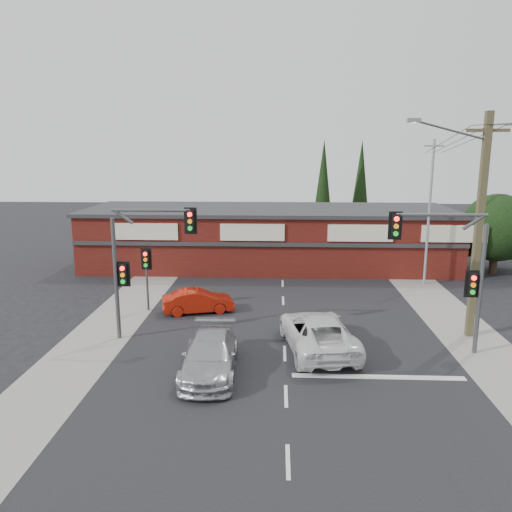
{
  "coord_description": "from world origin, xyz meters",
  "views": [
    {
      "loc": [
        -0.34,
        -19.1,
        8.45
      ],
      "look_at": [
        -1.32,
        3.0,
        3.67
      ],
      "focal_mm": 35.0,
      "sensor_mm": 36.0,
      "label": 1
    }
  ],
  "objects_px": {
    "silver_suv": "(210,355)",
    "utility_pole": "(476,220)",
    "red_sedan": "(198,301)",
    "white_suv": "(318,332)",
    "shop_building": "(269,236)"
  },
  "relations": [
    {
      "from": "white_suv",
      "to": "utility_pole",
      "type": "distance_m",
      "value": 8.56
    },
    {
      "from": "silver_suv",
      "to": "red_sedan",
      "type": "xyz_separation_m",
      "value": [
        -1.6,
        7.19,
        -0.11
      ]
    },
    {
      "from": "utility_pole",
      "to": "white_suv",
      "type": "bearing_deg",
      "value": -164.69
    },
    {
      "from": "silver_suv",
      "to": "utility_pole",
      "type": "bearing_deg",
      "value": 19.31
    },
    {
      "from": "shop_building",
      "to": "utility_pole",
      "type": "xyz_separation_m",
      "value": [
        9.36,
        -14.0,
        3.26
      ]
    },
    {
      "from": "shop_building",
      "to": "silver_suv",
      "type": "bearing_deg",
      "value": -95.88
    },
    {
      "from": "silver_suv",
      "to": "white_suv",
      "type": "bearing_deg",
      "value": 27.97
    },
    {
      "from": "white_suv",
      "to": "red_sedan",
      "type": "bearing_deg",
      "value": -47.54
    },
    {
      "from": "shop_building",
      "to": "red_sedan",
      "type": "bearing_deg",
      "value": -107.32
    },
    {
      "from": "silver_suv",
      "to": "shop_building",
      "type": "height_order",
      "value": "shop_building"
    },
    {
      "from": "silver_suv",
      "to": "utility_pole",
      "type": "xyz_separation_m",
      "value": [
        11.25,
        4.37,
        4.68
      ]
    },
    {
      "from": "red_sedan",
      "to": "white_suv",
      "type": "bearing_deg",
      "value": -143.75
    },
    {
      "from": "utility_pole",
      "to": "red_sedan",
      "type": "bearing_deg",
      "value": 167.64
    },
    {
      "from": "red_sedan",
      "to": "utility_pole",
      "type": "height_order",
      "value": "utility_pole"
    },
    {
      "from": "utility_pole",
      "to": "shop_building",
      "type": "bearing_deg",
      "value": 123.76
    }
  ]
}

